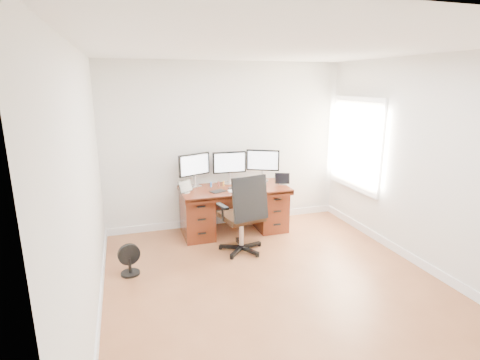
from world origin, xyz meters
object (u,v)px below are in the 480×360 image
object	(u,v)px
desk	(234,208)
office_chair	(243,227)
floor_fan	(129,260)
keyboard	(237,191)
monitor_center	(230,164)

from	to	relation	value
desk	office_chair	bearing A→B (deg)	-96.94
desk	floor_fan	xyz separation A→B (m)	(-1.66, -0.97, -0.21)
desk	office_chair	world-z (taller)	office_chair
floor_fan	keyboard	size ratio (longest dim) A/B	1.58
desk	office_chair	size ratio (longest dim) A/B	1.47
office_chair	keyboard	xyz separation A→B (m)	(0.07, 0.56, 0.38)
floor_fan	monitor_center	bearing A→B (deg)	24.81
office_chair	floor_fan	bearing A→B (deg)	175.46
monitor_center	office_chair	bearing A→B (deg)	-92.19
floor_fan	monitor_center	size ratio (longest dim) A/B	0.74
desk	office_chair	distance (m)	0.79
floor_fan	keyboard	bearing A→B (deg)	13.27
desk	monitor_center	bearing A→B (deg)	90.02
desk	floor_fan	distance (m)	1.94
desk	monitor_center	xyz separation A→B (m)	(-0.00, 0.24, 0.68)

